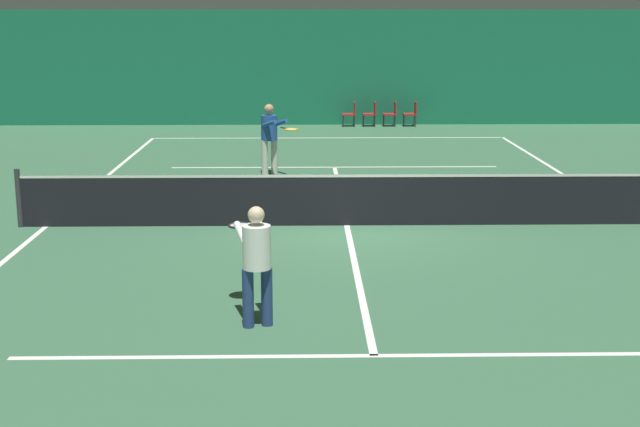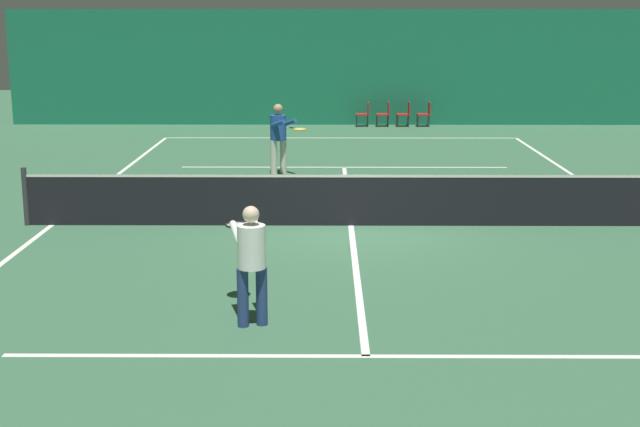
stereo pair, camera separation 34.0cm
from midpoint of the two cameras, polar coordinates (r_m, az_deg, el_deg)
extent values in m
plane|color=#386647|center=(16.33, 2.59, -0.78)|extent=(60.00, 60.00, 0.00)
cube|color=#196B4C|center=(31.34, 1.57, 9.31)|extent=(23.00, 0.12, 3.96)
cube|color=white|center=(28.04, 1.69, 4.86)|extent=(11.00, 0.10, 0.00)
cube|color=white|center=(22.61, 1.99, 2.98)|extent=(8.25, 0.10, 0.00)
cube|color=white|center=(10.22, 3.93, -9.10)|extent=(8.25, 0.10, 0.00)
cube|color=white|center=(17.03, -16.24, -0.71)|extent=(0.10, 23.80, 0.00)
cube|color=white|center=(16.33, 2.59, -0.77)|extent=(0.10, 12.80, 0.00)
cube|color=black|center=(16.23, 2.60, 0.85)|extent=(11.90, 0.02, 0.95)
cube|color=white|center=(16.15, 2.62, 2.42)|extent=(11.90, 0.02, 0.05)
cylinder|color=#333338|center=(17.06, -17.79, 1.04)|extent=(0.10, 0.10, 1.07)
cylinder|color=navy|center=(11.04, -4.08, -5.40)|extent=(0.18, 0.18, 0.74)
cylinder|color=navy|center=(11.08, -2.87, -5.30)|extent=(0.18, 0.18, 0.74)
cylinder|color=white|center=(10.88, -3.52, -2.14)|extent=(0.43, 0.43, 0.54)
sphere|color=beige|center=(10.78, -3.55, -0.06)|extent=(0.21, 0.21, 0.21)
cylinder|color=white|center=(11.05, -4.50, -1.26)|extent=(0.23, 0.52, 0.22)
cylinder|color=white|center=(11.11, -3.09, -1.17)|extent=(0.23, 0.52, 0.22)
cylinder|color=black|center=(11.48, -4.19, -1.07)|extent=(0.11, 0.30, 0.03)
torus|color=black|center=(11.76, -4.49, -0.73)|extent=(0.41, 0.41, 0.03)
cylinder|color=silver|center=(11.76, -4.49, -0.73)|extent=(0.34, 0.34, 0.00)
cylinder|color=beige|center=(21.64, -1.91, 3.66)|extent=(0.22, 0.22, 0.83)
cylinder|color=beige|center=(21.50, -2.52, 3.60)|extent=(0.22, 0.22, 0.83)
cylinder|color=#234C99|center=(21.47, -2.23, 5.52)|extent=(0.54, 0.54, 0.60)
sphere|color=tan|center=(21.42, -2.25, 6.71)|extent=(0.23, 0.23, 0.23)
cylinder|color=#234C99|center=(21.30, -1.50, 5.84)|extent=(0.39, 0.54, 0.24)
cylinder|color=#234C99|center=(21.14, -2.23, 5.78)|extent=(0.39, 0.54, 0.24)
cylinder|color=black|center=(20.86, -1.27, 5.49)|extent=(0.19, 0.27, 0.03)
torus|color=gold|center=(20.61, -0.83, 5.41)|extent=(0.46, 0.46, 0.03)
cylinder|color=silver|center=(20.61, -0.83, 5.41)|extent=(0.38, 0.38, 0.00)
cylinder|color=#2D2D2D|center=(31.16, 2.67, 5.99)|extent=(0.03, 0.03, 0.39)
cylinder|color=#2D2D2D|center=(30.78, 2.69, 5.90)|extent=(0.03, 0.03, 0.39)
cylinder|color=#2D2D2D|center=(31.17, 3.37, 5.98)|extent=(0.03, 0.03, 0.39)
cylinder|color=#2D2D2D|center=(30.80, 3.40, 5.90)|extent=(0.03, 0.03, 0.39)
cube|color=#A51E1E|center=(30.95, 3.04, 6.35)|extent=(0.44, 0.44, 0.05)
cube|color=#A51E1E|center=(30.94, 3.41, 6.76)|extent=(0.04, 0.44, 0.40)
cylinder|color=#2D2D2D|center=(31.19, 3.96, 5.98)|extent=(0.03, 0.03, 0.39)
cylinder|color=#2D2D2D|center=(30.82, 4.01, 5.90)|extent=(0.03, 0.03, 0.39)
cylinder|color=#2D2D2D|center=(31.22, 4.66, 5.97)|extent=(0.03, 0.03, 0.39)
cylinder|color=#2D2D2D|center=(30.84, 4.71, 5.89)|extent=(0.03, 0.03, 0.39)
cube|color=#A51E1E|center=(30.99, 4.34, 6.34)|extent=(0.44, 0.44, 0.05)
cube|color=#A51E1E|center=(30.98, 4.72, 6.75)|extent=(0.04, 0.44, 0.40)
cylinder|color=#2D2D2D|center=(31.24, 5.26, 5.96)|extent=(0.03, 0.03, 0.39)
cylinder|color=#2D2D2D|center=(30.87, 5.32, 5.88)|extent=(0.03, 0.03, 0.39)
cylinder|color=#2D2D2D|center=(31.28, 5.96, 5.96)|extent=(0.03, 0.03, 0.39)
cylinder|color=#2D2D2D|center=(30.90, 6.02, 5.88)|extent=(0.03, 0.03, 0.39)
cube|color=#A51E1E|center=(31.05, 5.65, 6.32)|extent=(0.44, 0.44, 0.05)
cube|color=#A51E1E|center=(31.04, 6.03, 6.73)|extent=(0.04, 0.44, 0.40)
cylinder|color=#2D2D2D|center=(31.31, 6.55, 5.95)|extent=(0.03, 0.03, 0.39)
cylinder|color=#2D2D2D|center=(30.93, 6.62, 5.87)|extent=(0.03, 0.03, 0.39)
cylinder|color=#2D2D2D|center=(31.35, 7.24, 5.94)|extent=(0.03, 0.03, 0.39)
cylinder|color=#2D2D2D|center=(30.98, 7.32, 5.86)|extent=(0.03, 0.03, 0.39)
cube|color=#A51E1E|center=(31.12, 6.94, 6.31)|extent=(0.44, 0.44, 0.05)
cube|color=#A51E1E|center=(31.12, 7.32, 6.71)|extent=(0.04, 0.44, 0.40)
camera|label=1|loc=(0.17, -89.27, 0.16)|focal=50.00mm
camera|label=2|loc=(0.17, 90.73, -0.16)|focal=50.00mm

